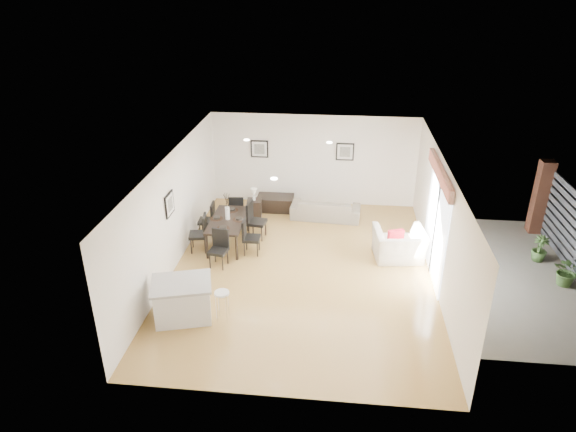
# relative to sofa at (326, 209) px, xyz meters

# --- Properties ---
(ground) EXTENTS (8.00, 8.00, 0.00)m
(ground) POSITION_rel_sofa_xyz_m (-0.42, -2.93, -0.28)
(ground) COLOR #B28A49
(ground) RESTS_ON ground
(wall_back) EXTENTS (6.00, 0.04, 2.70)m
(wall_back) POSITION_rel_sofa_xyz_m (-0.42, 1.07, 1.07)
(wall_back) COLOR white
(wall_back) RESTS_ON ground
(wall_front) EXTENTS (6.00, 0.04, 2.70)m
(wall_front) POSITION_rel_sofa_xyz_m (-0.42, -6.93, 1.07)
(wall_front) COLOR white
(wall_front) RESTS_ON ground
(wall_left) EXTENTS (0.04, 8.00, 2.70)m
(wall_left) POSITION_rel_sofa_xyz_m (-3.42, -2.93, 1.07)
(wall_left) COLOR white
(wall_left) RESTS_ON ground
(wall_right) EXTENTS (0.04, 8.00, 2.70)m
(wall_right) POSITION_rel_sofa_xyz_m (2.58, -2.93, 1.07)
(wall_right) COLOR white
(wall_right) RESTS_ON ground
(ceiling) EXTENTS (6.00, 8.00, 0.02)m
(ceiling) POSITION_rel_sofa_xyz_m (-0.42, -2.93, 2.42)
(ceiling) COLOR white
(ceiling) RESTS_ON wall_back
(sofa) EXTENTS (1.98, 0.89, 0.57)m
(sofa) POSITION_rel_sofa_xyz_m (0.00, 0.00, 0.00)
(sofa) COLOR gray
(sofa) RESTS_ON ground
(armchair) EXTENTS (1.30, 1.17, 0.77)m
(armchair) POSITION_rel_sofa_xyz_m (1.86, -2.12, 0.10)
(armchair) COLOR beige
(armchair) RESTS_ON ground
(courtyard_plant_a) EXTENTS (0.78, 0.73, 0.70)m
(courtyard_plant_a) POSITION_rel_sofa_xyz_m (5.48, -2.91, 0.07)
(courtyard_plant_a) COLOR #355223
(courtyard_plant_a) RESTS_ON ground
(courtyard_plant_b) EXTENTS (0.41, 0.41, 0.65)m
(courtyard_plant_b) POSITION_rel_sofa_xyz_m (5.22, -1.85, 0.04)
(courtyard_plant_b) COLOR #355223
(courtyard_plant_b) RESTS_ON ground
(dining_table) EXTENTS (0.84, 1.68, 0.70)m
(dining_table) POSITION_rel_sofa_xyz_m (-2.40, -1.81, 0.35)
(dining_table) COLOR black
(dining_table) RESTS_ON ground
(dining_chair_wnear) EXTENTS (0.50, 0.50, 0.96)m
(dining_chair_wnear) POSITION_rel_sofa_xyz_m (-2.99, -2.22, 0.26)
(dining_chair_wnear) COLOR black
(dining_chair_wnear) RESTS_ON ground
(dining_chair_wfar) EXTENTS (0.44, 0.44, 0.92)m
(dining_chair_wfar) POSITION_rel_sofa_xyz_m (-3.00, -1.39, 0.23)
(dining_chair_wfar) COLOR black
(dining_chair_wfar) RESTS_ON ground
(dining_chair_enear) EXTENTS (0.42, 0.42, 0.92)m
(dining_chair_enear) POSITION_rel_sofa_xyz_m (-1.81, -2.24, 0.23)
(dining_chair_enear) COLOR black
(dining_chair_enear) RESTS_ON ground
(dining_chair_efar) EXTENTS (0.50, 0.50, 0.99)m
(dining_chair_efar) POSITION_rel_sofa_xyz_m (-1.81, -1.38, 0.27)
(dining_chair_efar) COLOR black
(dining_chair_efar) RESTS_ON ground
(dining_chair_head) EXTENTS (0.47, 0.47, 0.91)m
(dining_chair_head) POSITION_rel_sofa_xyz_m (-2.39, -2.86, 0.22)
(dining_chair_head) COLOR black
(dining_chair_head) RESTS_ON ground
(dining_chair_foot) EXTENTS (0.45, 0.45, 0.89)m
(dining_chair_foot) POSITION_rel_sofa_xyz_m (-2.39, -0.77, 0.22)
(dining_chair_foot) COLOR black
(dining_chair_foot) RESTS_ON ground
(vase) EXTENTS (0.91, 1.40, 0.71)m
(vase) POSITION_rel_sofa_xyz_m (-2.40, -1.81, 0.71)
(vase) COLOR white
(vase) RESTS_ON dining_table
(coffee_table) EXTENTS (1.06, 0.64, 0.42)m
(coffee_table) POSITION_rel_sofa_xyz_m (-1.49, 0.42, -0.07)
(coffee_table) COLOR black
(coffee_table) RESTS_ON ground
(side_table) EXTENTS (0.44, 0.44, 0.54)m
(side_table) POSITION_rel_sofa_xyz_m (-2.01, -0.17, -0.01)
(side_table) COLOR black
(side_table) RESTS_ON ground
(table_lamp) EXTENTS (0.18, 0.18, 0.35)m
(table_lamp) POSITION_rel_sofa_xyz_m (-2.01, -0.17, 0.48)
(table_lamp) COLOR white
(table_lamp) RESTS_ON side_table
(cushion) EXTENTS (0.40, 0.25, 0.38)m
(cushion) POSITION_rel_sofa_xyz_m (1.75, -2.23, 0.35)
(cushion) COLOR #AD1623
(cushion) RESTS_ON armchair
(kitchen_island) EXTENTS (1.37, 1.18, 0.82)m
(kitchen_island) POSITION_rel_sofa_xyz_m (-2.65, -4.97, 0.13)
(kitchen_island) COLOR silver
(kitchen_island) RESTS_ON ground
(bar_stool) EXTENTS (0.30, 0.30, 0.65)m
(bar_stool) POSITION_rel_sofa_xyz_m (-1.84, -4.97, 0.28)
(bar_stool) COLOR white
(bar_stool) RESTS_ON ground
(framed_print_back_left) EXTENTS (0.52, 0.04, 0.52)m
(framed_print_back_left) POSITION_rel_sofa_xyz_m (-2.02, 1.04, 1.37)
(framed_print_back_left) COLOR black
(framed_print_back_left) RESTS_ON wall_back
(framed_print_back_right) EXTENTS (0.52, 0.04, 0.52)m
(framed_print_back_right) POSITION_rel_sofa_xyz_m (0.48, 1.04, 1.37)
(framed_print_back_right) COLOR black
(framed_print_back_right) RESTS_ON wall_back
(framed_print_left_wall) EXTENTS (0.04, 0.52, 0.52)m
(framed_print_left_wall) POSITION_rel_sofa_xyz_m (-3.39, -3.13, 1.37)
(framed_print_left_wall) COLOR black
(framed_print_left_wall) RESTS_ON wall_left
(sliding_door) EXTENTS (0.12, 2.70, 2.57)m
(sliding_door) POSITION_rel_sofa_xyz_m (2.53, -2.63, 1.38)
(sliding_door) COLOR white
(sliding_door) RESTS_ON wall_right
(courtyard) EXTENTS (6.00, 6.00, 2.00)m
(courtyard) POSITION_rel_sofa_xyz_m (5.74, -2.07, 0.64)
(courtyard) COLOR gray
(courtyard) RESTS_ON ground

